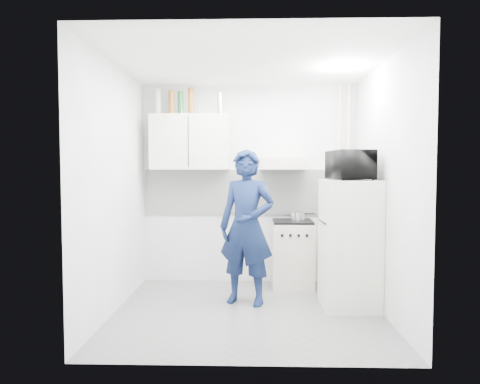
{
  "coord_description": "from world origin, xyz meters",
  "views": [
    {
      "loc": [
        0.04,
        -4.43,
        1.5
      ],
      "look_at": [
        -0.09,
        0.3,
        1.25
      ],
      "focal_mm": 32.0,
      "sensor_mm": 36.0,
      "label": 1
    }
  ],
  "objects": [
    {
      "name": "floor",
      "position": [
        0.0,
        0.0,
        0.0
      ],
      "size": [
        2.8,
        2.8,
        0.0
      ],
      "primitive_type": "plane",
      "color": "slate",
      "rests_on": "ground"
    },
    {
      "name": "ceiling",
      "position": [
        0.0,
        0.0,
        2.6
      ],
      "size": [
        2.8,
        2.8,
        0.0
      ],
      "primitive_type": "plane",
      "color": "white",
      "rests_on": "wall_back"
    },
    {
      "name": "wall_back",
      "position": [
        0.0,
        1.25,
        1.3
      ],
      "size": [
        2.8,
        0.0,
        2.8
      ],
      "primitive_type": "plane",
      "rotation": [
        1.57,
        0.0,
        0.0
      ],
      "color": "white",
      "rests_on": "floor"
    },
    {
      "name": "wall_left",
      "position": [
        -1.4,
        0.0,
        1.3
      ],
      "size": [
        0.0,
        2.6,
        2.6
      ],
      "primitive_type": "plane",
      "rotation": [
        1.57,
        0.0,
        1.57
      ],
      "color": "white",
      "rests_on": "floor"
    },
    {
      "name": "wall_right",
      "position": [
        1.4,
        0.0,
        1.3
      ],
      "size": [
        0.0,
        2.6,
        2.6
      ],
      "primitive_type": "plane",
      "rotation": [
        1.57,
        0.0,
        -1.57
      ],
      "color": "white",
      "rests_on": "floor"
    },
    {
      "name": "person",
      "position": [
        -0.01,
        0.29,
        0.86
      ],
      "size": [
        0.73,
        0.59,
        1.72
      ],
      "primitive_type": "imported",
      "rotation": [
        0.0,
        0.0,
        -0.32
      ],
      "color": "#0E1A3B",
      "rests_on": "floor"
    },
    {
      "name": "stove",
      "position": [
        0.56,
        1.0,
        0.41
      ],
      "size": [
        0.51,
        0.51,
        0.82
      ],
      "primitive_type": "cube",
      "color": "beige",
      "rests_on": "floor"
    },
    {
      "name": "fridge",
      "position": [
        1.1,
        0.18,
        0.69
      ],
      "size": [
        0.59,
        0.59,
        1.39
      ],
      "primitive_type": "cube",
      "rotation": [
        0.0,
        0.0,
        0.03
      ],
      "color": "white",
      "rests_on": "floor"
    },
    {
      "name": "stove_top",
      "position": [
        0.56,
        1.0,
        0.84
      ],
      "size": [
        0.49,
        0.49,
        0.03
      ],
      "primitive_type": "cube",
      "color": "black",
      "rests_on": "stove"
    },
    {
      "name": "saucepan",
      "position": [
        0.63,
        1.04,
        0.9
      ],
      "size": [
        0.18,
        0.18,
        0.1
      ],
      "primitive_type": "cylinder",
      "color": "silver",
      "rests_on": "stove_top"
    },
    {
      "name": "microwave",
      "position": [
        1.1,
        0.18,
        1.55
      ],
      "size": [
        0.62,
        0.46,
        0.32
      ],
      "primitive_type": "imported",
      "rotation": [
        0.0,
        0.0,
        1.7
      ],
      "color": "black",
      "rests_on": "fridge"
    },
    {
      "name": "bottle_a",
      "position": [
        -1.17,
        1.07,
        2.36
      ],
      "size": [
        0.08,
        0.08,
        0.33
      ],
      "primitive_type": "cylinder",
      "color": "#B2B7BC",
      "rests_on": "upper_cabinet"
    },
    {
      "name": "bottle_b",
      "position": [
        -0.99,
        1.07,
        2.35
      ],
      "size": [
        0.08,
        0.08,
        0.31
      ],
      "primitive_type": "cylinder",
      "color": "brown",
      "rests_on": "upper_cabinet"
    },
    {
      "name": "bottle_c",
      "position": [
        -0.87,
        1.07,
        2.35
      ],
      "size": [
        0.07,
        0.07,
        0.3
      ],
      "primitive_type": "cylinder",
      "color": "#144C1E",
      "rests_on": "upper_cabinet"
    },
    {
      "name": "bottle_d",
      "position": [
        -0.74,
        1.07,
        2.37
      ],
      "size": [
        0.08,
        0.08,
        0.35
      ],
      "primitive_type": "cylinder",
      "color": "brown",
      "rests_on": "upper_cabinet"
    },
    {
      "name": "bottle_e",
      "position": [
        -0.37,
        1.07,
        2.34
      ],
      "size": [
        0.07,
        0.07,
        0.28
      ],
      "primitive_type": "cylinder",
      "color": "silver",
      "rests_on": "upper_cabinet"
    },
    {
      "name": "upper_cabinet",
      "position": [
        -0.75,
        1.07,
        1.85
      ],
      "size": [
        1.0,
        0.35,
        0.7
      ],
      "primitive_type": "cube",
      "color": "white",
      "rests_on": "wall_back"
    },
    {
      "name": "range_hood",
      "position": [
        0.45,
        1.0,
        1.57
      ],
      "size": [
        0.6,
        0.5,
        0.14
      ],
      "primitive_type": "cube",
      "color": "beige",
      "rests_on": "wall_back"
    },
    {
      "name": "backsplash",
      "position": [
        0.0,
        1.24,
        1.2
      ],
      "size": [
        2.74,
        0.03,
        0.6
      ],
      "primitive_type": "cube",
      "color": "white",
      "rests_on": "wall_back"
    },
    {
      "name": "pipe_a",
      "position": [
        1.3,
        1.17,
        1.3
      ],
      "size": [
        0.05,
        0.05,
        2.6
      ],
      "primitive_type": "cylinder",
      "color": "beige",
      "rests_on": "floor"
    },
    {
      "name": "pipe_b",
      "position": [
        1.18,
        1.17,
        1.3
      ],
      "size": [
        0.04,
        0.04,
        2.6
      ],
      "primitive_type": "cylinder",
      "color": "beige",
      "rests_on": "floor"
    },
    {
      "name": "ceiling_spot_fixture",
      "position": [
        1.0,
        0.2,
        2.57
      ],
      "size": [
        0.1,
        0.1,
        0.02
      ],
      "primitive_type": "cylinder",
      "color": "white",
      "rests_on": "ceiling"
    }
  ]
}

